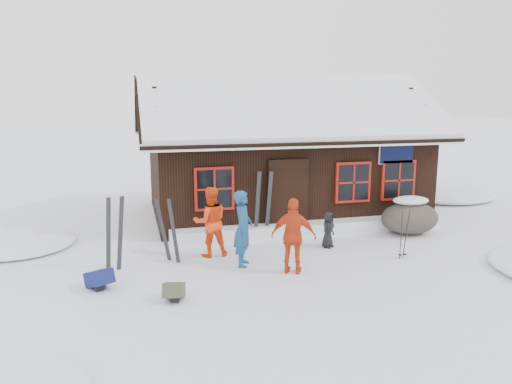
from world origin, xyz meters
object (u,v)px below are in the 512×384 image
(skier_orange_right, at_px, (294,236))
(skier_crouched, at_px, (328,230))
(boulder, at_px, (410,217))
(ski_poles, at_px, (404,235))
(skier_teal, at_px, (243,228))
(ski_pair_left, at_px, (114,235))
(backpack_olive, at_px, (174,293))
(backpack_blue, at_px, (99,281))
(skier_orange_left, at_px, (210,222))

(skier_orange_right, bearing_deg, skier_crouched, -107.64)
(boulder, distance_m, ski_poles, 2.21)
(skier_teal, relative_size, ski_pair_left, 1.01)
(skier_orange_right, height_order, ski_poles, skier_orange_right)
(skier_crouched, bearing_deg, ski_poles, -82.40)
(skier_teal, bearing_deg, skier_orange_right, -108.65)
(backpack_olive, bearing_deg, boulder, 37.20)
(backpack_blue, bearing_deg, skier_teal, -17.67)
(skier_teal, distance_m, skier_orange_left, 1.03)
(skier_orange_left, relative_size, ski_poles, 1.41)
(skier_teal, height_order, ski_pair_left, skier_teal)
(skier_teal, relative_size, skier_crouched, 1.89)
(skier_crouched, xyz_separation_m, ski_pair_left, (-5.08, -0.44, 0.34))
(ski_pair_left, bearing_deg, skier_orange_right, -44.37)
(skier_orange_right, bearing_deg, backpack_blue, 23.73)
(ski_pair_left, bearing_deg, boulder, -20.30)
(skier_orange_left, height_order, boulder, skier_orange_left)
(backpack_olive, bearing_deg, ski_pair_left, 132.72)
(skier_orange_right, distance_m, skier_crouched, 2.11)
(ski_pair_left, xyz_separation_m, backpack_olive, (1.07, -1.90, -0.66))
(skier_teal, relative_size, backpack_olive, 3.49)
(skier_orange_left, height_order, ski_poles, skier_orange_left)
(skier_orange_left, height_order, ski_pair_left, skier_orange_left)
(skier_crouched, distance_m, ski_pair_left, 5.11)
(skier_crouched, bearing_deg, skier_orange_left, 137.89)
(boulder, bearing_deg, ski_poles, -124.89)
(skier_orange_right, distance_m, boulder, 4.58)
(skier_orange_right, bearing_deg, ski_poles, -148.31)
(backpack_blue, bearing_deg, skier_orange_left, 1.66)
(skier_crouched, xyz_separation_m, backpack_blue, (-5.38, -1.40, -0.30))
(skier_orange_left, relative_size, boulder, 1.03)
(skier_orange_right, relative_size, backpack_olive, 3.34)
(skier_orange_right, relative_size, backpack_blue, 3.04)
(ski_pair_left, bearing_deg, skier_teal, -35.05)
(ski_pair_left, bearing_deg, skier_crouched, -23.04)
(skier_teal, xyz_separation_m, skier_orange_left, (-0.59, 0.84, -0.02))
(skier_orange_left, bearing_deg, backpack_olive, 63.72)
(boulder, height_order, ski_poles, ski_poles)
(skier_orange_left, height_order, backpack_olive, skier_orange_left)
(skier_crouched, relative_size, ski_poles, 0.76)
(backpack_blue, bearing_deg, ski_poles, -27.62)
(ski_poles, height_order, backpack_olive, ski_poles)
(skier_teal, bearing_deg, backpack_blue, 121.49)
(skier_crouched, height_order, ski_pair_left, ski_pair_left)
(backpack_olive, bearing_deg, skier_orange_right, 30.90)
(backpack_olive, bearing_deg, skier_teal, 56.36)
(backpack_blue, xyz_separation_m, backpack_olive, (1.37, -0.94, -0.01))
(backpack_olive, bearing_deg, skier_crouched, 43.57)
(skier_teal, xyz_separation_m, skier_crouched, (2.34, 0.78, -0.40))
(skier_teal, xyz_separation_m, boulder, (4.98, 1.38, -0.37))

